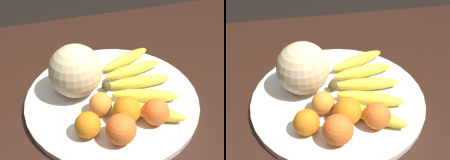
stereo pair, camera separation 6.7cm
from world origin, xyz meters
TOP-DOWN VIEW (x-y plane):
  - kitchen_table at (0.00, 0.00)m, footprint 1.50×1.14m
  - fruit_bowl at (-0.05, 0.03)m, footprint 0.46×0.46m
  - melon at (-0.14, 0.07)m, footprint 0.14×0.14m
  - banana_bunch at (0.02, 0.04)m, footprint 0.20×0.34m
  - orange_front_left at (0.02, -0.09)m, footprint 0.06×0.06m
  - orange_front_right at (-0.14, -0.08)m, footprint 0.06×0.06m
  - orange_mid_center at (-0.08, -0.12)m, footprint 0.07×0.07m
  - orange_back_left at (-0.10, -0.02)m, footprint 0.06×0.06m
  - orange_back_right at (-0.05, -0.07)m, footprint 0.07×0.07m

SIDE VIEW (x-z plane):
  - kitchen_table at x=0.00m, z-range 0.29..1.03m
  - fruit_bowl at x=-0.05m, z-range 0.74..0.76m
  - banana_bunch at x=0.02m, z-range 0.76..0.80m
  - orange_back_left at x=-0.10m, z-range 0.76..0.82m
  - orange_front_right at x=-0.14m, z-range 0.76..0.82m
  - orange_front_left at x=0.02m, z-range 0.76..0.82m
  - orange_back_right at x=-0.05m, z-range 0.76..0.83m
  - orange_mid_center at x=-0.08m, z-range 0.76..0.83m
  - melon at x=-0.14m, z-range 0.76..0.90m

